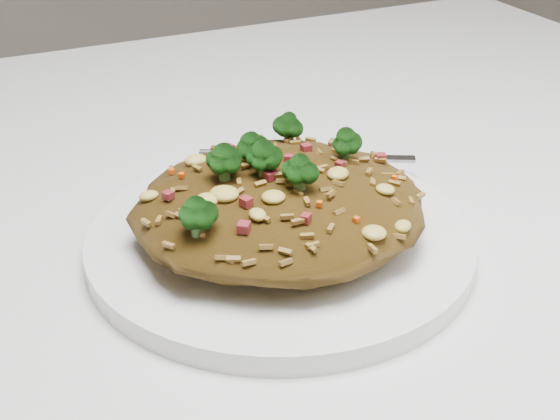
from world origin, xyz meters
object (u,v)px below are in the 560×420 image
at_px(plate, 280,240).
at_px(fried_rice, 280,193).
at_px(dining_table, 148,330).
at_px(fork, 317,158).

relative_size(plate, fried_rice, 1.33).
height_order(plate, fried_rice, fried_rice).
relative_size(dining_table, fried_rice, 6.56).
distance_m(plate, fried_rice, 0.03).
relative_size(plate, fork, 1.62).
relative_size(dining_table, plate, 4.92).
height_order(dining_table, fried_rice, fried_rice).
bearing_deg(dining_table, fried_rice, -43.93).
bearing_deg(fork, plate, -102.62).
height_order(plate, fork, fork).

